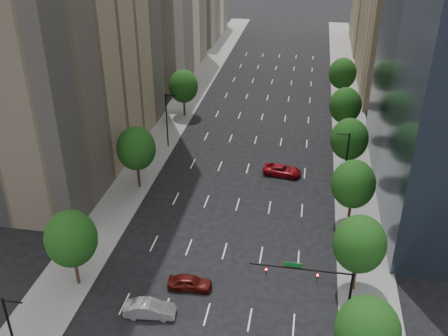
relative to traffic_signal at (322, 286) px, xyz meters
The scene contains 20 objects.
sidewalk_left 40.05m from the traffic_signal, 130.94° to the left, with size 6.00×200.00×0.15m, color slate.
sidewalk_right 30.84m from the traffic_signal, 80.59° to the left, with size 6.00×200.00×0.15m, color slate.
filler_left 111.86m from the traffic_signal, 108.53° to the left, with size 14.00×26.00×18.00m, color beige.
parking_tan_right 72.16m from the traffic_signal, 78.32° to the left, with size 14.00×30.00×30.00m, color #8C7759.
filler_right 104.05m from the traffic_signal, 82.00° to the left, with size 14.00×26.00×16.00m, color #8C7759.
tree_right_0 6.09m from the traffic_signal, 55.21° to the right, with size 5.20×5.20×8.39m.
tree_right_1 6.96m from the traffic_signal, 59.96° to the left, with size 5.20×5.20×8.75m.
tree_right_2 18.34m from the traffic_signal, 79.09° to the left, with size 5.20×5.20×8.61m.
tree_right_3 30.21m from the traffic_signal, 83.40° to the left, with size 5.20×5.20×8.89m.
tree_right_4 44.14m from the traffic_signal, 85.49° to the left, with size 5.20×5.20×8.46m.
tree_right_5 60.11m from the traffic_signal, 86.69° to the left, with size 5.20×5.20×8.75m.
tree_left_0 24.62m from the traffic_signal, behind, with size 5.20×5.20×8.75m.
tree_left_1 32.96m from the traffic_signal, 138.11° to the left, with size 5.20×5.20×8.97m.
tree_left_2 53.91m from the traffic_signal, 117.07° to the left, with size 5.20×5.20×8.68m.
streetlight_rn 25.17m from the traffic_signal, 83.37° to the left, with size 1.70×0.20×9.00m.
streetlight_ln 42.42m from the traffic_signal, 124.40° to the left, with size 1.70×0.20×9.00m.
traffic_signal is the anchor object (origin of this frame).
car_maroon 14.09m from the traffic_signal, 165.69° to the left, with size 1.83×4.54×1.55m, color #4A0E0C.
car_silver 16.47m from the traffic_signal, behind, with size 1.71×4.91×1.62m, color gray.
car_red_far 29.78m from the traffic_signal, 100.64° to the left, with size 2.51×5.45×1.51m, color maroon.
Camera 1 is at (7.89, -5.54, 35.72)m, focal length 40.76 mm.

